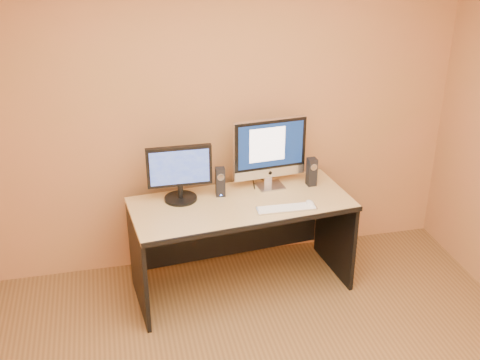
# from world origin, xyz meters

# --- Properties ---
(walls) EXTENTS (4.00, 4.00, 2.60)m
(walls) POSITION_xyz_m (0.00, 0.00, 1.30)
(walls) COLOR #A56442
(walls) RESTS_ON ground
(desk) EXTENTS (1.73, 0.89, 0.77)m
(desk) POSITION_xyz_m (0.08, 1.48, 0.39)
(desk) COLOR tan
(desk) RESTS_ON ground
(imac) EXTENTS (0.61, 0.27, 0.57)m
(imac) POSITION_xyz_m (0.37, 1.69, 1.06)
(imac) COLOR silver
(imac) RESTS_ON desk
(second_monitor) EXTENTS (0.50, 0.26, 0.44)m
(second_monitor) POSITION_xyz_m (-0.36, 1.63, 0.99)
(second_monitor) COLOR black
(second_monitor) RESTS_ON desk
(speaker_left) EXTENTS (0.08, 0.08, 0.23)m
(speaker_left) POSITION_xyz_m (-0.05, 1.63, 0.89)
(speaker_left) COLOR black
(speaker_left) RESTS_ON desk
(speaker_right) EXTENTS (0.07, 0.08, 0.23)m
(speaker_right) POSITION_xyz_m (0.70, 1.65, 0.89)
(speaker_right) COLOR black
(speaker_right) RESTS_ON desk
(keyboard) EXTENTS (0.45, 0.13, 0.02)m
(keyboard) POSITION_xyz_m (0.38, 1.29, 0.78)
(keyboard) COLOR silver
(keyboard) RESTS_ON desk
(mouse) EXTENTS (0.06, 0.11, 0.04)m
(mouse) POSITION_xyz_m (0.57, 1.31, 0.79)
(mouse) COLOR silver
(mouse) RESTS_ON desk
(cable_a) EXTENTS (0.13, 0.20, 0.01)m
(cable_a) POSITION_xyz_m (0.39, 1.75, 0.78)
(cable_a) COLOR black
(cable_a) RESTS_ON desk
(cable_b) EXTENTS (0.04, 0.19, 0.01)m
(cable_b) POSITION_xyz_m (0.25, 1.76, 0.78)
(cable_b) COLOR black
(cable_b) RESTS_ON desk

